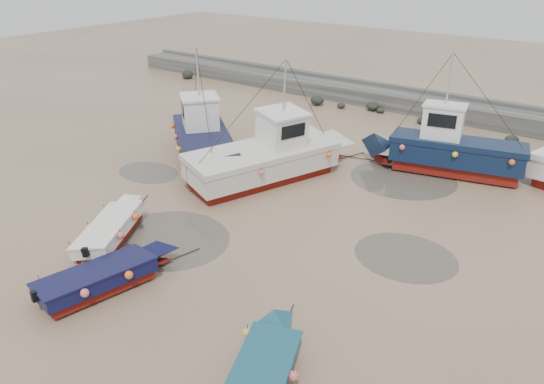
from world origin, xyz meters
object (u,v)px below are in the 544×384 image
Objects in this scene: dinghy_1 at (107,274)px; cabin_boat_0 at (202,138)px; dinghy_0 at (114,225)px; dinghy_2 at (266,362)px; cabin_boat_1 at (272,155)px; cabin_boat_2 at (445,148)px; person at (237,182)px.

dinghy_1 is 0.69× the size of cabin_boat_0.
dinghy_1 is (2.74, -2.50, 0.00)m from dinghy_0.
cabin_boat_1 is (-8.28, 11.47, 0.75)m from dinghy_2.
dinghy_0 is at bearing 149.81° from dinghy_1.
cabin_boat_1 is at bearing 50.16° from dinghy_0.
cabin_boat_1 reaches higher than dinghy_0.
dinghy_2 is 17.08m from cabin_boat_0.
dinghy_0 and dinghy_2 have the same top height.
cabin_boat_2 reaches higher than dinghy_0.
cabin_boat_0 reaches higher than dinghy_1.
cabin_boat_0 reaches higher than dinghy_2.
cabin_boat_1 is 6.24× the size of person.
dinghy_1 is 3.62× the size of person.
person is at bearing -107.68° from cabin_boat_1.
dinghy_1 is at bearing 157.79° from dinghy_2.
cabin_boat_2 is at bearing 61.58° from cabin_boat_1.
person is at bearing 120.79° from cabin_boat_2.
cabin_boat_1 is at bearing 118.95° from cabin_boat_2.
person is at bearing 115.13° from dinghy_1.
cabin_boat_1 is 9.23m from cabin_boat_2.
cabin_boat_1 reaches higher than dinghy_2.
cabin_boat_1 is at bearing -46.82° from cabin_boat_0.
cabin_boat_2 is (6.84, 6.20, 0.04)m from cabin_boat_1.
person is (-7.98, -7.72, -1.35)m from cabin_boat_2.
cabin_boat_0 is (-12.90, 11.17, 0.76)m from dinghy_2.
dinghy_0 is 0.65× the size of cabin_boat_0.
dinghy_0 is 0.60× the size of cabin_boat_2.
dinghy_1 is at bearing -71.76° from dinghy_0.
cabin_boat_2 is (-1.44, 17.67, 0.79)m from dinghy_2.
cabin_boat_0 is 3.91m from person.
dinghy_0 is at bearing 44.92° from person.
cabin_boat_0 is 0.84× the size of cabin_boat_1.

